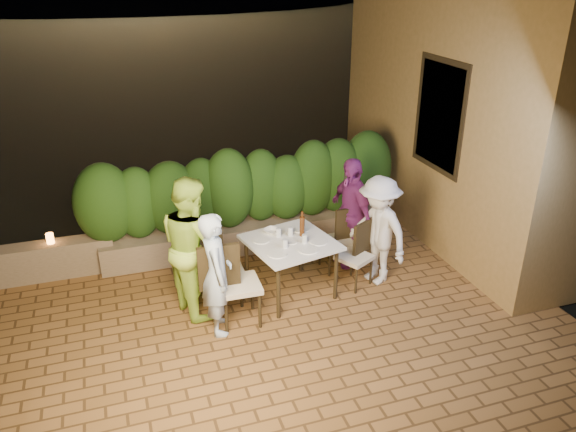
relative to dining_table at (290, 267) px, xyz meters
name	(u,v)px	position (x,y,z in m)	size (l,w,h in m)	color
ground	(280,339)	(-0.42, -0.88, -0.40)	(400.00, 400.00, 0.00)	black
terrace_floor	(268,319)	(-0.42, -0.38, -0.45)	(7.00, 6.00, 0.15)	brown
building_wall	(473,69)	(3.18, 1.12, 2.12)	(1.60, 5.00, 5.00)	#A17A3F
window_pane	(441,115)	(2.40, 0.62, 1.62)	(0.08, 1.00, 1.40)	black
window_frame	(441,116)	(2.39, 0.62, 1.62)	(0.06, 1.15, 1.55)	black
planter	(246,235)	(-0.22, 1.42, -0.17)	(4.20, 0.55, 0.40)	#74614A
hedge	(245,188)	(-0.22, 1.42, 0.57)	(4.00, 0.70, 1.10)	#1D3E10
parapet	(29,263)	(-3.22, 1.42, -0.12)	(2.20, 0.30, 0.50)	#74614A
hill	(129,41)	(1.58, 59.12, -4.38)	(52.00, 40.00, 22.00)	black
dining_table	(290,267)	(0.00, 0.00, 0.00)	(1.01, 1.01, 0.75)	white
plate_nw	(277,254)	(-0.26, -0.28, 0.38)	(0.24, 0.24, 0.01)	white
plate_sw	(261,240)	(-0.34, 0.13, 0.38)	(0.22, 0.22, 0.01)	white
plate_ne	(318,242)	(0.32, -0.14, 0.38)	(0.22, 0.22, 0.01)	white
plate_se	(300,229)	(0.23, 0.28, 0.38)	(0.24, 0.24, 0.01)	white
plate_centre	(290,241)	(-0.01, -0.01, 0.38)	(0.20, 0.20, 0.01)	white
plate_front	(308,250)	(0.12, -0.30, 0.38)	(0.25, 0.25, 0.01)	white
glass_nw	(285,244)	(-0.12, -0.15, 0.43)	(0.07, 0.07, 0.11)	silver
glass_sw	(278,232)	(-0.11, 0.17, 0.43)	(0.07, 0.07, 0.11)	silver
glass_ne	(305,239)	(0.15, -0.10, 0.43)	(0.07, 0.07, 0.11)	silver
glass_se	(291,231)	(0.05, 0.15, 0.43)	(0.07, 0.07, 0.11)	silver
beer_bottle	(302,224)	(0.19, 0.10, 0.54)	(0.07, 0.07, 0.34)	#46220B
bowl	(271,231)	(-0.16, 0.31, 0.40)	(0.19, 0.19, 0.05)	white
chair_left_front	(239,283)	(-0.77, -0.41, 0.15)	(0.48, 0.48, 1.04)	black
chair_left_back	(222,266)	(-0.87, 0.08, 0.14)	(0.47, 0.47, 1.02)	black
chair_right_front	(355,256)	(0.86, -0.07, 0.05)	(0.39, 0.39, 0.85)	black
chair_right_back	(336,240)	(0.80, 0.40, 0.07)	(0.41, 0.41, 0.89)	black
diner_blue	(216,274)	(-1.04, -0.49, 0.37)	(0.54, 0.36, 1.48)	silver
diner_green	(192,246)	(-1.22, 0.05, 0.49)	(0.84, 0.65, 1.73)	#ADD944
diner_white	(378,231)	(1.18, -0.07, 0.37)	(0.96, 0.55, 1.48)	silver
diner_purple	(351,212)	(1.04, 0.50, 0.41)	(0.92, 0.38, 1.57)	#7F2A77
parapet_lamp	(50,238)	(-2.91, 1.42, 0.20)	(0.10, 0.10, 0.14)	orange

